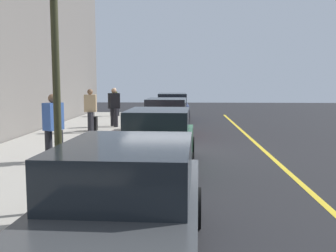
# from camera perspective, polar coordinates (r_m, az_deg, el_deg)

# --- Properties ---
(ground_plane) EXTENTS (56.00, 56.00, 0.00)m
(ground_plane) POSITION_cam_1_polar(r_m,az_deg,el_deg) (12.42, -0.44, -4.02)
(ground_plane) COLOR black
(sidewalk) EXTENTS (28.00, 4.60, 0.15)m
(sidewalk) POSITION_cam_1_polar(r_m,az_deg,el_deg) (12.99, -15.17, -3.44)
(sidewalk) COLOR #A39E93
(sidewalk) RESTS_ON ground
(lane_stripe_centre) EXTENTS (28.00, 0.14, 0.01)m
(lane_stripe_centre) POSITION_cam_1_polar(r_m,az_deg,el_deg) (12.67, 14.20, -3.99)
(lane_stripe_centre) COLOR gold
(lane_stripe_centre) RESTS_ON ground
(snow_bank_curb) EXTENTS (4.20, 0.56, 0.22)m
(snow_bank_curb) POSITION_cam_1_polar(r_m,az_deg,el_deg) (16.52, -2.16, -0.97)
(snow_bank_curb) COLOR white
(snow_bank_curb) RESTS_ON ground
(parked_car_navy) EXTENTS (4.50, 1.99, 1.51)m
(parked_car_navy) POSITION_cam_1_polar(r_m,az_deg,el_deg) (22.97, 0.62, 2.81)
(parked_car_navy) COLOR black
(parked_car_navy) RESTS_ON ground
(parked_car_red) EXTENTS (4.21, 2.00, 1.51)m
(parked_car_red) POSITION_cam_1_polar(r_m,az_deg,el_deg) (16.60, -0.26, 1.32)
(parked_car_red) COLOR black
(parked_car_red) RESTS_ON ground
(parked_car_green) EXTENTS (4.18, 2.01, 1.51)m
(parked_car_green) POSITION_cam_1_polar(r_m,az_deg,el_deg) (10.48, -1.47, -1.82)
(parked_car_green) COLOR black
(parked_car_green) RESTS_ON ground
(parked_car_charcoal) EXTENTS (4.45, 2.02, 1.51)m
(parked_car_charcoal) POSITION_cam_1_polar(r_m,az_deg,el_deg) (5.04, -6.19, -11.21)
(parked_car_charcoal) COLOR black
(parked_car_charcoal) RESTS_ON ground
(pedestrian_tan_coat) EXTENTS (0.58, 0.50, 1.77)m
(pedestrian_tan_coat) POSITION_cam_1_polar(r_m,az_deg,el_deg) (16.67, -11.04, 2.38)
(pedestrian_tan_coat) COLOR black
(pedestrian_tan_coat) RESTS_ON sidewalk
(pedestrian_blue_coat) EXTENTS (0.57, 0.54, 1.78)m
(pedestrian_blue_coat) POSITION_cam_1_polar(r_m,az_deg,el_deg) (10.84, -16.07, 0.04)
(pedestrian_blue_coat) COLOR black
(pedestrian_blue_coat) RESTS_ON sidewalk
(pedestrian_olive_coat) EXTENTS (0.51, 0.53, 1.67)m
(pedestrian_olive_coat) POSITION_cam_1_polar(r_m,az_deg,el_deg) (23.88, -7.64, 3.57)
(pedestrian_olive_coat) COLOR black
(pedestrian_olive_coat) RESTS_ON sidewalk
(pedestrian_black_coat) EXTENTS (0.52, 0.56, 1.76)m
(pedestrian_black_coat) POSITION_cam_1_polar(r_m,az_deg,el_deg) (18.46, -7.72, 2.84)
(pedestrian_black_coat) COLOR black
(pedestrian_black_coat) RESTS_ON sidewalk
(traffic_light_pole) EXTENTS (0.35, 0.26, 4.16)m
(traffic_light_pole) POSITION_cam_1_polar(r_m,az_deg,el_deg) (6.61, -15.92, 12.29)
(traffic_light_pole) COLOR #2D2D19
(traffic_light_pole) RESTS_ON sidewalk
(rolling_suitcase) EXTENTS (0.34, 0.22, 0.96)m
(rolling_suitcase) POSITION_cam_1_polar(r_m,az_deg,el_deg) (17.16, -10.49, 0.36)
(rolling_suitcase) COLOR black
(rolling_suitcase) RESTS_ON sidewalk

